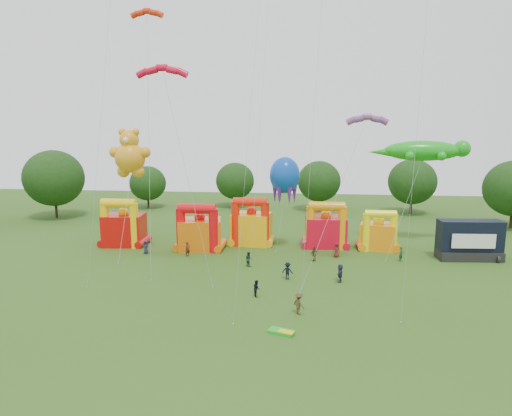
# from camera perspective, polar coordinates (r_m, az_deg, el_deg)

# --- Properties ---
(ground) EXTENTS (160.00, 160.00, 0.00)m
(ground) POSITION_cam_1_polar(r_m,az_deg,el_deg) (35.36, -3.82, -16.65)
(ground) COLOR #2D5317
(ground) RESTS_ON ground
(tree_ring) EXTENTS (126.55, 128.68, 12.07)m
(tree_ring) POSITION_cam_1_polar(r_m,az_deg,el_deg) (33.86, -5.79, -6.51)
(tree_ring) COLOR #352314
(tree_ring) RESTS_ON ground
(bouncy_castle_0) EXTENTS (5.53, 4.58, 6.64)m
(bouncy_castle_0) POSITION_cam_1_polar(r_m,az_deg,el_deg) (64.57, -16.23, -2.33)
(bouncy_castle_0) COLOR red
(bouncy_castle_0) RESTS_ON ground
(bouncy_castle_1) EXTENTS (6.16, 5.28, 6.32)m
(bouncy_castle_1) POSITION_cam_1_polar(r_m,az_deg,el_deg) (60.37, -7.07, -2.96)
(bouncy_castle_1) COLOR #DB620B
(bouncy_castle_1) RESTS_ON ground
(bouncy_castle_2) EXTENTS (5.54, 4.65, 6.70)m
(bouncy_castle_2) POSITION_cam_1_polar(r_m,az_deg,el_deg) (62.50, -0.60, -2.30)
(bouncy_castle_2) COLOR #FFAF0D
(bouncy_castle_2) RESTS_ON ground
(bouncy_castle_3) EXTENTS (5.57, 4.57, 6.36)m
(bouncy_castle_3) POSITION_cam_1_polar(r_m,az_deg,el_deg) (62.03, 8.71, -2.63)
(bouncy_castle_3) COLOR red
(bouncy_castle_3) RESTS_ON ground
(bouncy_castle_4) EXTENTS (5.17, 4.54, 5.47)m
(bouncy_castle_4) POSITION_cam_1_polar(r_m,az_deg,el_deg) (62.13, 15.05, -3.14)
(bouncy_castle_4) COLOR orange
(bouncy_castle_4) RESTS_ON ground
(stage_trailer) EXTENTS (7.61, 3.32, 4.87)m
(stage_trailer) POSITION_cam_1_polar(r_m,az_deg,el_deg) (61.35, 25.13, -3.69)
(stage_trailer) COLOR black
(stage_trailer) RESTS_ON ground
(teddy_bear_kite) EXTENTS (5.56, 10.25, 15.90)m
(teddy_bear_kite) POSITION_cam_1_polar(r_m,az_deg,el_deg) (60.22, -15.79, 2.34)
(teddy_bear_kite) COLOR orange
(teddy_bear_kite) RESTS_ON ground
(gecko_kite) EXTENTS (13.45, 12.10, 14.31)m
(gecko_kite) POSITION_cam_1_polar(r_m,az_deg,el_deg) (61.83, 18.43, 1.13)
(gecko_kite) COLOR #19A617
(gecko_kite) RESTS_ON ground
(octopus_kite) EXTENTS (3.95, 4.32, 12.26)m
(octopus_kite) POSITION_cam_1_polar(r_m,az_deg,el_deg) (59.37, 3.51, 2.69)
(octopus_kite) COLOR #0B44B2
(octopus_kite) RESTS_ON ground
(parafoil_kites) EXTENTS (29.73, 14.36, 30.60)m
(parafoil_kites) POSITION_cam_1_polar(r_m,az_deg,el_deg) (48.87, -4.80, 5.44)
(parafoil_kites) COLOR red
(parafoil_kites) RESTS_ON ground
(diamond_kites) EXTENTS (32.22, 21.26, 40.26)m
(diamond_kites) POSITION_cam_1_polar(r_m,az_deg,el_deg) (44.59, 0.69, 11.50)
(diamond_kites) COLOR #E93B0B
(diamond_kites) RESTS_ON ground
(folded_kite_bundle) EXTENTS (2.22, 1.62, 0.31)m
(folded_kite_bundle) POSITION_cam_1_polar(r_m,az_deg,el_deg) (36.94, 3.23, -15.19)
(folded_kite_bundle) COLOR green
(folded_kite_bundle) RESTS_ON ground
(spectator_0) EXTENTS (0.89, 0.64, 1.69)m
(spectator_0) POSITION_cam_1_polar(r_m,az_deg,el_deg) (59.95, -13.62, -4.79)
(spectator_0) COLOR #24233B
(spectator_0) RESTS_ON ground
(spectator_1) EXTENTS (0.78, 0.81, 1.87)m
(spectator_1) POSITION_cam_1_polar(r_m,az_deg,el_deg) (57.66, -8.54, -5.11)
(spectator_1) COLOR #502316
(spectator_1) RESTS_ON ground
(spectator_2) EXTENTS (1.08, 1.06, 1.76)m
(spectator_2) POSITION_cam_1_polar(r_m,az_deg,el_deg) (53.05, -0.94, -6.40)
(spectator_2) COLOR #194024
(spectator_2) RESTS_ON ground
(spectator_3) EXTENTS (1.31, 0.92, 1.86)m
(spectator_3) POSITION_cam_1_polar(r_m,az_deg,el_deg) (48.75, 3.97, -7.85)
(spectator_3) COLOR black
(spectator_3) RESTS_ON ground
(spectator_4) EXTENTS (1.09, 1.00, 1.79)m
(spectator_4) POSITION_cam_1_polar(r_m,az_deg,el_deg) (55.44, 7.29, -5.74)
(spectator_4) COLOR #48311D
(spectator_4) RESTS_ON ground
(spectator_5) EXTENTS (0.81, 1.85, 1.92)m
(spectator_5) POSITION_cam_1_polar(r_m,az_deg,el_deg) (48.63, 10.47, -8.00)
(spectator_5) COLOR #272741
(spectator_5) RESTS_ON ground
(spectator_6) EXTENTS (0.94, 0.67, 1.80)m
(spectator_6) POSITION_cam_1_polar(r_m,az_deg,el_deg) (57.57, 10.03, -5.21)
(spectator_6) COLOR maroon
(spectator_6) RESTS_ON ground
(spectator_7) EXTENTS (0.70, 0.79, 1.81)m
(spectator_7) POSITION_cam_1_polar(r_m,az_deg,el_deg) (57.66, 17.68, -5.51)
(spectator_7) COLOR #1A4123
(spectator_7) RESTS_ON ground
(spectator_8) EXTENTS (0.82, 0.93, 1.59)m
(spectator_8) POSITION_cam_1_polar(r_m,az_deg,el_deg) (44.01, 0.07, -10.00)
(spectator_8) COLOR black
(spectator_8) RESTS_ON ground
(spectator_9) EXTENTS (1.36, 1.39, 1.92)m
(spectator_9) POSITION_cam_1_polar(r_m,az_deg,el_deg) (40.17, 5.38, -11.81)
(spectator_9) COLOR #47381C
(spectator_9) RESTS_ON ground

